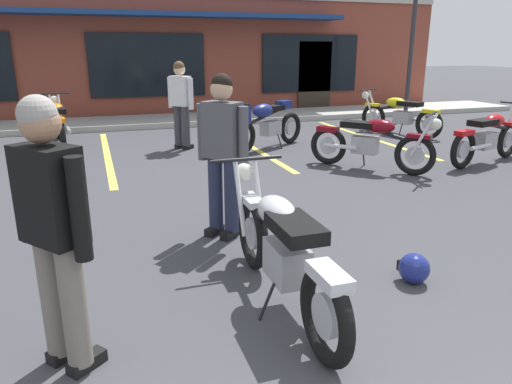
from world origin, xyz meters
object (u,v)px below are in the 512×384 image
at_px(person_near_building, 181,100).
at_px(person_in_black_shirt, 223,147).
at_px(motorcycle_foreground_classic, 282,249).
at_px(parking_lot_lamp_post, 418,3).
at_px(helmet_on_pavement, 414,268).
at_px(motorcycle_black_cruiser, 264,122).
at_px(motorcycle_red_sportbike, 399,114).
at_px(motorcycle_green_cafe_racer, 489,136).
at_px(person_by_back_row, 53,223).
at_px(motorcycle_orange_scrambler, 59,122).
at_px(motorcycle_blue_standard, 372,142).

bearing_deg(person_near_building, person_in_black_shirt, -95.19).
relative_size(motorcycle_foreground_classic, parking_lot_lamp_post, 0.45).
bearing_deg(motorcycle_foreground_classic, helmet_on_pavement, -1.83).
relative_size(motorcycle_black_cruiser, person_near_building, 1.13).
relative_size(motorcycle_red_sportbike, helmet_on_pavement, 7.67).
height_order(motorcycle_green_cafe_racer, person_by_back_row, person_by_back_row).
xyz_separation_m(motorcycle_black_cruiser, person_in_black_shirt, (-1.92, -4.05, 0.42)).
bearing_deg(motorcycle_foreground_classic, motorcycle_orange_scrambler, 104.44).
height_order(motorcycle_foreground_classic, helmet_on_pavement, motorcycle_foreground_classic).
bearing_deg(motorcycle_black_cruiser, person_in_black_shirt, -115.35).
xyz_separation_m(motorcycle_blue_standard, person_by_back_row, (-4.48, -3.76, 0.49)).
bearing_deg(motorcycle_orange_scrambler, motorcycle_red_sportbike, -9.84).
relative_size(motorcycle_orange_scrambler, person_in_black_shirt, 1.26).
bearing_deg(parking_lot_lamp_post, motorcycle_blue_standard, -131.16).
bearing_deg(parking_lot_lamp_post, motorcycle_black_cruiser, -152.31).
distance_m(motorcycle_orange_scrambler, person_in_black_shirt, 6.20).
xyz_separation_m(motorcycle_red_sportbike, person_near_building, (-4.98, -0.01, 0.49)).
bearing_deg(motorcycle_red_sportbike, motorcycle_black_cruiser, -170.60).
relative_size(motorcycle_foreground_classic, person_in_black_shirt, 1.26).
bearing_deg(person_by_back_row, motorcycle_orange_scrambler, 92.86).
distance_m(motorcycle_blue_standard, helmet_on_pavement, 3.96).
height_order(motorcycle_black_cruiser, parking_lot_lamp_post, parking_lot_lamp_post).
bearing_deg(person_in_black_shirt, motorcycle_orange_scrambler, 107.60).
relative_size(person_in_black_shirt, helmet_on_pavement, 6.44).
distance_m(motorcycle_green_cafe_racer, person_near_building, 5.57).
distance_m(motorcycle_red_sportbike, person_by_back_row, 9.43).
bearing_deg(parking_lot_lamp_post, helmet_on_pavement, -125.70).
bearing_deg(motorcycle_black_cruiser, motorcycle_blue_standard, -62.76).
bearing_deg(parking_lot_lamp_post, motorcycle_green_cafe_racer, -112.56).
bearing_deg(person_near_building, motorcycle_green_cafe_racer, -31.35).
height_order(motorcycle_foreground_classic, person_near_building, person_near_building).
bearing_deg(person_in_black_shirt, motorcycle_black_cruiser, 64.65).
height_order(motorcycle_foreground_classic, person_by_back_row, person_by_back_row).
relative_size(motorcycle_black_cruiser, motorcycle_blue_standard, 1.08).
relative_size(motorcycle_blue_standard, person_near_building, 1.04).
height_order(motorcycle_blue_standard, person_by_back_row, person_by_back_row).
bearing_deg(motorcycle_orange_scrambler, motorcycle_foreground_classic, -75.56).
height_order(person_by_back_row, helmet_on_pavement, person_by_back_row).
xyz_separation_m(motorcycle_blue_standard, person_in_black_shirt, (-3.00, -1.96, 0.49)).
height_order(motorcycle_black_cruiser, motorcycle_blue_standard, same).
relative_size(motorcycle_foreground_classic, motorcycle_black_cruiser, 1.11).
bearing_deg(motorcycle_orange_scrambler, motorcycle_blue_standard, -38.93).
height_order(motorcycle_black_cruiser, helmet_on_pavement, motorcycle_black_cruiser).
bearing_deg(motorcycle_green_cafe_racer, person_near_building, 148.65).
bearing_deg(motorcycle_blue_standard, motorcycle_black_cruiser, 117.24).
relative_size(motorcycle_blue_standard, parking_lot_lamp_post, 0.37).
bearing_deg(motorcycle_blue_standard, motorcycle_green_cafe_racer, -5.92).
bearing_deg(motorcycle_foreground_classic, person_in_black_shirt, 91.52).
bearing_deg(person_in_black_shirt, person_by_back_row, -129.45).
distance_m(motorcycle_blue_standard, person_by_back_row, 5.87).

